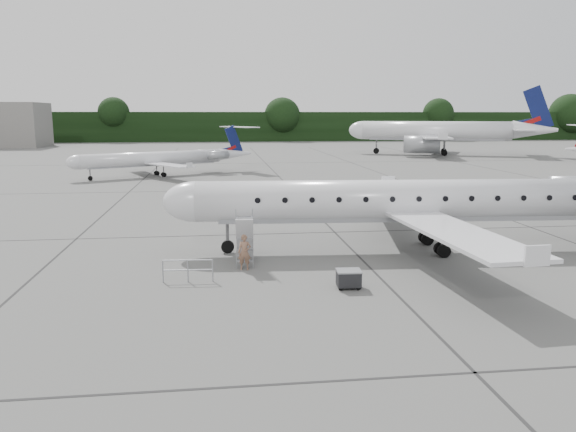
{
  "coord_description": "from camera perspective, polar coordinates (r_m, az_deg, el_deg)",
  "views": [
    {
      "loc": [
        -10.53,
        -26.49,
        7.39
      ],
      "look_at": [
        -7.05,
        1.3,
        2.3
      ],
      "focal_mm": 35.0,
      "sensor_mm": 36.0,
      "label": 1
    }
  ],
  "objects": [
    {
      "name": "bg_narrowbody",
      "position": [
        107.64,
        14.79,
        9.28
      ],
      "size": [
        40.57,
        35.18,
        12.2
      ],
      "primitive_type": null,
      "rotation": [
        0.0,
        0.0,
        -0.37
      ],
      "color": "silver",
      "rests_on": "ground"
    },
    {
      "name": "bg_regional_left",
      "position": [
        69.52,
        -13.57,
        6.36
      ],
      "size": [
        27.51,
        24.95,
        5.91
      ],
      "primitive_type": null,
      "rotation": [
        0.0,
        0.0,
        0.49
      ],
      "color": "silver",
      "rests_on": "ground"
    },
    {
      "name": "baggage_cart",
      "position": [
        24.4,
        6.18,
        -6.33
      ],
      "size": [
        1.05,
        0.87,
        0.87
      ],
      "primitive_type": null,
      "rotation": [
        0.0,
        0.0,
        -0.06
      ],
      "color": "black",
      "rests_on": "ground"
    },
    {
      "name": "ground",
      "position": [
        29.45,
        14.11,
        -4.55
      ],
      "size": [
        320.0,
        320.0,
        0.0
      ],
      "primitive_type": "plane",
      "color": "#575755",
      "rests_on": "ground"
    },
    {
      "name": "main_regional_jet",
      "position": [
        31.09,
        12.97,
        3.6
      ],
      "size": [
        31.78,
        23.82,
        7.81
      ],
      "primitive_type": null,
      "rotation": [
        0.0,
        0.0,
        -0.06
      ],
      "color": "silver",
      "rests_on": "ground"
    },
    {
      "name": "airstair",
      "position": [
        28.13,
        -4.41,
        -2.4
      ],
      "size": [
        0.98,
        2.14,
        2.45
      ],
      "primitive_type": null,
      "rotation": [
        0.0,
        0.0,
        -0.06
      ],
      "color": "silver",
      "rests_on": "ground"
    },
    {
      "name": "treeline",
      "position": [
        156.89,
        -3.33,
        9.05
      ],
      "size": [
        260.0,
        4.0,
        8.0
      ],
      "primitive_type": "cube",
      "color": "black",
      "rests_on": "ground"
    },
    {
      "name": "safety_railing",
      "position": [
        25.53,
        -10.14,
        -5.53
      ],
      "size": [
        2.2,
        0.21,
        1.0
      ],
      "primitive_type": null,
      "rotation": [
        0.0,
        0.0,
        -0.06
      ],
      "color": "#92959A",
      "rests_on": "ground"
    },
    {
      "name": "passenger",
      "position": [
        27.05,
        -4.44,
        -3.7
      ],
      "size": [
        0.68,
        0.49,
        1.73
      ],
      "primitive_type": "imported",
      "rotation": [
        0.0,
        0.0,
        -0.13
      ],
      "color": "brown",
      "rests_on": "ground"
    }
  ]
}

